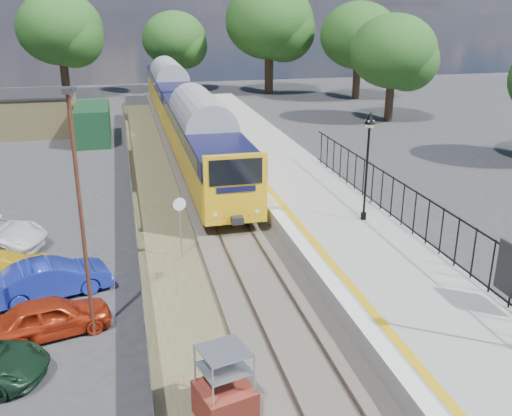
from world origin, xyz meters
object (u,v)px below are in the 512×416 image
object	(u,v)px
speed_sign	(180,218)
car_yellow	(3,270)
carpark_lamp	(80,204)
brick_plinth	(224,387)
train	(182,107)
car_blue	(52,279)
victorian_lamp_north	(369,141)
car_red	(51,317)

from	to	relation	value
speed_sign	car_yellow	bearing A→B (deg)	175.05
carpark_lamp	car_yellow	distance (m)	6.35
brick_plinth	train	bearing A→B (deg)	85.45
brick_plinth	car_blue	size ratio (longest dim) A/B	0.51
car_blue	car_yellow	world-z (taller)	car_blue
victorian_lamp_north	brick_plinth	distance (m)	13.00
carpark_lamp	car_red	xyz separation A→B (m)	(-1.23, 0.36, -3.64)
car_red	speed_sign	bearing A→B (deg)	-57.82
carpark_lamp	car_red	distance (m)	3.86
victorian_lamp_north	car_blue	size ratio (longest dim) A/B	1.17
car_blue	carpark_lamp	bearing A→B (deg)	-170.41
brick_plinth	car_red	xyz separation A→B (m)	(-4.45, 4.99, -0.36)
carpark_lamp	train	bearing A→B (deg)	77.94
car_red	car_yellow	distance (m)	4.24
carpark_lamp	car_blue	bearing A→B (deg)	116.30
victorian_lamp_north	brick_plinth	size ratio (longest dim) A/B	2.29
victorian_lamp_north	train	distance (m)	22.31
speed_sign	car_red	world-z (taller)	speed_sign
victorian_lamp_north	speed_sign	bearing A→B (deg)	-177.85
victorian_lamp_north	car_blue	xyz separation A→B (m)	(-12.47, -2.28, -3.65)
car_red	car_blue	distance (m)	2.58
train	car_red	xyz separation A→B (m)	(-6.95, -26.44, -1.74)
victorian_lamp_north	brick_plinth	world-z (taller)	victorian_lamp_north
carpark_lamp	car_blue	world-z (taller)	carpark_lamp
speed_sign	car_red	xyz separation A→B (m)	(-4.45, -4.56, -1.12)
victorian_lamp_north	car_red	world-z (taller)	victorian_lamp_north
train	speed_sign	xyz separation A→B (m)	(-2.50, -21.88, -0.62)
carpark_lamp	car_blue	size ratio (longest dim) A/B	1.90
carpark_lamp	car_red	size ratio (longest dim) A/B	2.12
brick_plinth	car_yellow	bearing A→B (deg)	126.41
brick_plinth	speed_sign	bearing A→B (deg)	90.00
victorian_lamp_north	car_blue	distance (m)	13.19
victorian_lamp_north	car_red	bearing A→B (deg)	-158.38
victorian_lamp_north	carpark_lamp	xyz separation A→B (m)	(-11.02, -5.21, -0.05)
victorian_lamp_north	speed_sign	size ratio (longest dim) A/B	1.79
car_yellow	victorian_lamp_north	bearing A→B (deg)	-96.01
brick_plinth	car_yellow	world-z (taller)	brick_plinth
car_blue	brick_plinth	bearing A→B (deg)	-165.02
train	car_yellow	world-z (taller)	train
train	carpark_lamp	size ratio (longest dim) A/B	5.45
train	car_yellow	xyz separation A→B (m)	(-8.95, -22.69, -1.71)
speed_sign	car_blue	bearing A→B (deg)	-169.11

